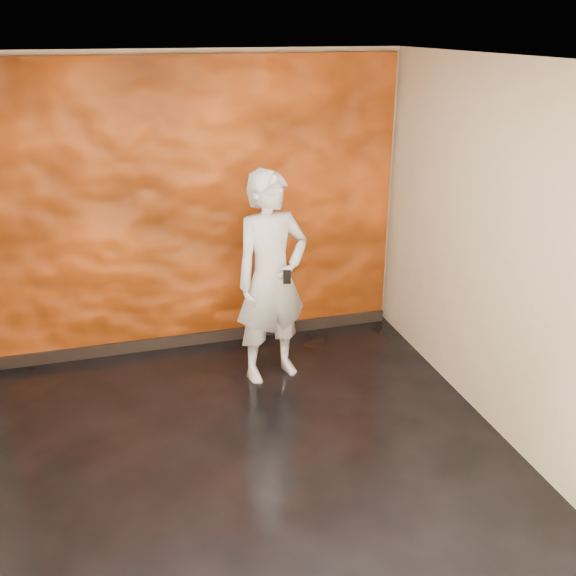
# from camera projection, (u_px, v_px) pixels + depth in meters

# --- Properties ---
(room) EXTENTS (4.02, 4.02, 2.81)m
(room) POSITION_uv_depth(u_px,v_px,m) (240.00, 283.00, 4.25)
(room) COLOR black
(room) RESTS_ON ground
(feature_wall) EXTENTS (3.90, 0.06, 2.75)m
(feature_wall) POSITION_uv_depth(u_px,v_px,m) (196.00, 210.00, 6.00)
(feature_wall) COLOR #DE5513
(feature_wall) RESTS_ON ground
(baseboard) EXTENTS (3.90, 0.04, 0.12)m
(baseboard) POSITION_uv_depth(u_px,v_px,m) (204.00, 338.00, 6.47)
(baseboard) COLOR black
(baseboard) RESTS_ON ground
(man) EXTENTS (0.78, 0.61, 1.90)m
(man) POSITION_uv_depth(u_px,v_px,m) (272.00, 278.00, 5.57)
(man) COLOR #9399A1
(man) RESTS_ON ground
(phone) EXTENTS (0.07, 0.03, 0.12)m
(phone) POSITION_uv_depth(u_px,v_px,m) (287.00, 277.00, 5.34)
(phone) COLOR black
(phone) RESTS_ON man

